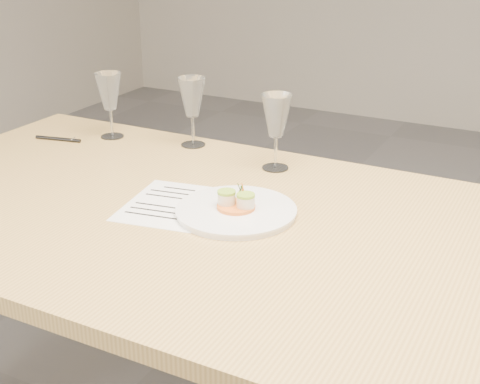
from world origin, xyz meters
The scene contains 7 objects.
dining_table centered at (0.00, 0.00, 0.68)m, with size 2.40×1.00×0.75m.
dinner_plate centered at (-0.23, 0.03, 0.76)m, with size 0.29×0.29×0.07m.
recipe_sheet centered at (-0.40, 0.01, 0.75)m, with size 0.25×0.30×0.00m.
ballpoint_pen centered at (-0.99, 0.26, 0.76)m, with size 0.15×0.05×0.01m.
wine_glass_0 centered at (-0.86, 0.37, 0.89)m, with size 0.08×0.08×0.21m.
wine_glass_1 centered at (-0.59, 0.42, 0.90)m, with size 0.09×0.09×0.21m.
wine_glass_2 centered at (-0.28, 0.35, 0.90)m, with size 0.09×0.09×0.21m.
Camera 1 is at (0.45, -1.24, 1.41)m, focal length 50.00 mm.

